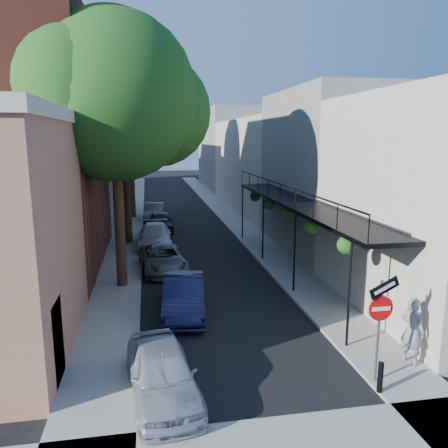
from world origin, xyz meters
name	(u,v)px	position (x,y,z in m)	size (l,w,h in m)	color
ground	(270,422)	(0.00, 0.00, 0.00)	(160.00, 160.00, 0.00)	black
road_surface	(178,211)	(0.00, 30.00, 0.01)	(6.00, 64.00, 0.01)	black
sidewalk_left	(132,211)	(-4.00, 30.00, 0.06)	(2.00, 64.00, 0.12)	gray
sidewalk_right	(222,209)	(4.00, 30.00, 0.06)	(2.00, 64.00, 0.12)	gray
buildings_left	(62,156)	(-9.30, 28.76, 4.94)	(10.10, 59.10, 12.00)	#B3725C
buildings_right	(277,160)	(8.99, 29.49, 4.42)	(9.80, 55.00, 10.00)	beige
sign_post	(381,313)	(3.16, 0.97, 2.04)	(0.89, 0.17, 2.99)	#595B60
bollard	(380,377)	(3.00, 0.50, 0.52)	(0.14, 0.14, 0.80)	black
oak_near	(125,101)	(-3.37, 10.26, 7.88)	(7.48, 6.80, 11.42)	black
oak_mid	(131,127)	(-3.42, 18.23, 7.06)	(6.60, 6.00, 10.20)	black
oak_far	(135,114)	(-3.35, 27.27, 8.26)	(7.70, 7.00, 11.90)	black
parked_car_a	(162,373)	(-2.38, 1.39, 0.67)	(1.59, 3.95, 1.35)	#A2A8B3
parked_car_b	(184,296)	(-1.40, 6.64, 0.69)	(1.46, 4.20, 1.38)	#111436
parked_car_c	(163,259)	(-1.96, 12.11, 0.60)	(2.01, 4.35, 1.21)	slate
parked_car_d	(155,236)	(-2.25, 16.94, 0.68)	(1.92, 4.71, 1.37)	silver
parked_car_e	(161,222)	(-1.75, 21.57, 0.67)	(1.59, 3.96, 1.35)	black
parked_car_f	(155,212)	(-2.10, 25.85, 0.66)	(1.40, 4.00, 1.32)	#686058
pedestrian	(412,331)	(4.60, 1.69, 1.09)	(0.71, 0.46, 1.94)	gray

